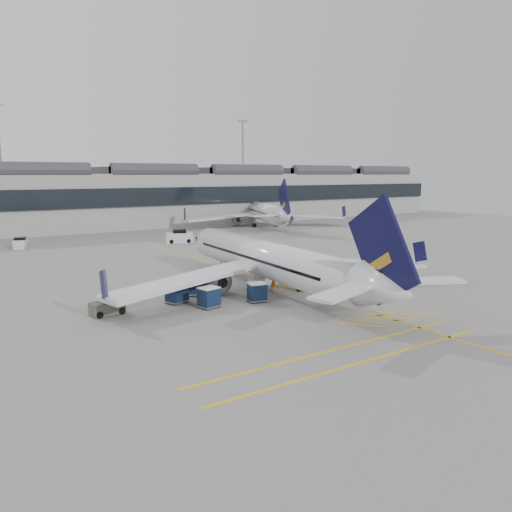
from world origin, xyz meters
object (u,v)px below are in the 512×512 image
airliner_main (271,261)px  ramp_agent_a (274,281)px  baggage_cart_a (257,292)px  pushback_tug (107,307)px  belt_loader (267,278)px  ramp_agent_b (210,284)px

airliner_main → ramp_agent_a: (0.21, -0.14, -1.89)m
baggage_cart_a → ramp_agent_a: (3.69, 2.71, 0.07)m
airliner_main → pushback_tug: (-15.58, 0.35, -2.22)m
belt_loader → pushback_tug: 17.25m
baggage_cart_a → ramp_agent_a: ramp_agent_a is taller
ramp_agent_b → baggage_cart_a: bearing=83.0°
ramp_agent_b → pushback_tug: 10.23m
ramp_agent_b → pushback_tug: (-10.09, -1.64, -0.29)m
pushback_tug → ramp_agent_a: bearing=-7.6°
airliner_main → pushback_tug: 15.74m
baggage_cart_a → ramp_agent_b: bearing=124.0°
baggage_cart_a → ramp_agent_a: bearing=47.8°
airliner_main → ramp_agent_b: bearing=164.7°
baggage_cart_a → airliner_main: bearing=50.8°
belt_loader → ramp_agent_a: ramp_agent_a is taller
pushback_tug → airliner_main: bearing=-7.1°
baggage_cart_a → pushback_tug: (-12.10, 3.20, -0.27)m
airliner_main → pushback_tug: size_ratio=13.79×
airliner_main → belt_loader: size_ratio=7.63×
belt_loader → ramp_agent_a: 3.28m
belt_loader → pushback_tug: (-17.07, -2.50, 0.06)m
ramp_agent_a → pushback_tug: (-15.79, 0.49, -0.34)m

